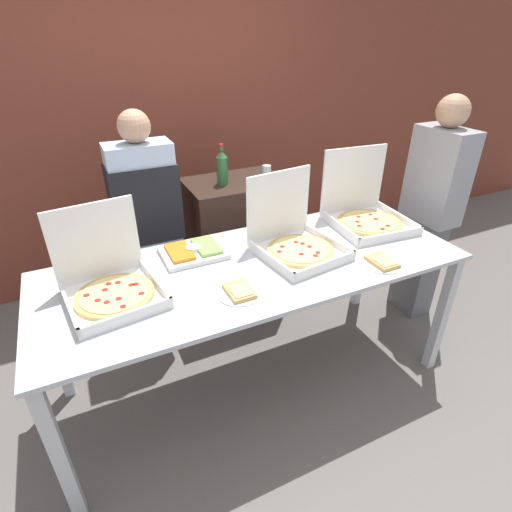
% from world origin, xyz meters
% --- Properties ---
extents(ground_plane, '(16.00, 16.00, 0.00)m').
position_xyz_m(ground_plane, '(0.00, 0.00, 0.00)').
color(ground_plane, slate).
extents(brick_wall_behind, '(10.00, 0.06, 2.80)m').
position_xyz_m(brick_wall_behind, '(0.00, 1.70, 1.40)').
color(brick_wall_behind, brown).
rests_on(brick_wall_behind, ground_plane).
extents(buffet_table, '(2.35, 0.91, 0.89)m').
position_xyz_m(buffet_table, '(0.00, 0.00, 0.79)').
color(buffet_table, silver).
rests_on(buffet_table, ground_plane).
extents(pizza_box_near_right, '(0.48, 0.49, 0.42)m').
position_xyz_m(pizza_box_near_right, '(-0.77, 0.04, 0.97)').
color(pizza_box_near_right, white).
rests_on(pizza_box_near_right, buffet_table).
extents(pizza_box_far_right, '(0.50, 0.51, 0.44)m').
position_xyz_m(pizza_box_far_right, '(0.27, 0.04, 0.97)').
color(pizza_box_far_right, white).
rests_on(pizza_box_far_right, buffet_table).
extents(pizza_box_near_left, '(0.51, 0.52, 0.47)m').
position_xyz_m(pizza_box_near_left, '(0.89, 0.17, 0.97)').
color(pizza_box_near_left, white).
rests_on(pizza_box_near_left, buffet_table).
extents(paper_plate_front_center, '(0.22, 0.22, 0.03)m').
position_xyz_m(paper_plate_front_center, '(0.63, -0.31, 0.90)').
color(paper_plate_front_center, white).
rests_on(paper_plate_front_center, buffet_table).
extents(paper_plate_front_left, '(0.23, 0.23, 0.03)m').
position_xyz_m(paper_plate_front_left, '(-0.20, -0.22, 0.90)').
color(paper_plate_front_left, white).
rests_on(paper_plate_front_left, buffet_table).
extents(veggie_tray, '(0.36, 0.28, 0.05)m').
position_xyz_m(veggie_tray, '(-0.28, 0.25, 0.91)').
color(veggie_tray, white).
rests_on(veggie_tray, buffet_table).
extents(sideboard_podium, '(0.72, 0.50, 1.06)m').
position_xyz_m(sideboard_podium, '(0.25, 0.88, 0.53)').
color(sideboard_podium, black).
rests_on(sideboard_podium, ground_plane).
extents(soda_bottle, '(0.08, 0.08, 0.28)m').
position_xyz_m(soda_bottle, '(0.15, 0.86, 1.18)').
color(soda_bottle, '#2D6638').
rests_on(soda_bottle, sideboard_podium).
extents(soda_can_silver, '(0.07, 0.07, 0.12)m').
position_xyz_m(soda_can_silver, '(0.44, 0.75, 1.12)').
color(soda_can_silver, silver).
rests_on(soda_can_silver, sideboard_podium).
extents(person_server_vest, '(0.42, 0.24, 1.63)m').
position_xyz_m(person_server_vest, '(-0.43, 0.76, 0.91)').
color(person_server_vest, slate).
rests_on(person_server_vest, ground_plane).
extents(person_guest_cap, '(0.22, 0.40, 1.67)m').
position_xyz_m(person_guest_cap, '(1.49, 0.17, 0.88)').
color(person_guest_cap, slate).
rests_on(person_guest_cap, ground_plane).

